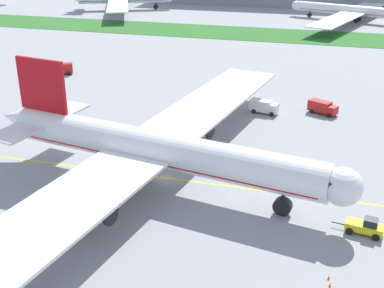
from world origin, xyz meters
name	(u,v)px	position (x,y,z in m)	size (l,w,h in m)	color
ground_plane	(163,176)	(0.00, 0.00, 0.00)	(600.00, 600.00, 0.00)	gray
apron_taxi_line	(162,178)	(0.00, -0.40, 0.00)	(280.00, 0.36, 0.01)	yellow
grass_median_strip	(264,34)	(0.00, 111.27, 0.05)	(320.00, 24.00, 0.10)	#2D6628
airliner_foreground	(153,149)	(-0.48, -2.65, 5.74)	(57.77, 94.07, 16.90)	white
pushback_tug	(365,227)	(29.28, -8.15, 1.05)	(6.38, 2.95, 2.29)	yellow
ground_crew_wingwalker_port	(114,184)	(-5.54, -6.07, 0.98)	(0.54, 0.36, 1.62)	black
traffic_cone_port_wing	(330,284)	(25.34, -19.66, 0.28)	(0.36, 0.36, 0.58)	#F2590C
traffic_cone_starboard_wing	(329,277)	(25.19, -18.39, 0.28)	(0.36, 0.36, 0.58)	#F2590C
service_truck_baggage_loader	(264,106)	(10.94, 32.25, 1.49)	(6.09, 3.40, 2.71)	white
service_truck_fuel_bowser	(62,69)	(-43.01, 47.33, 1.54)	(5.96, 4.31, 2.81)	#B21E19
service_truck_catering_van	(322,107)	(22.50, 35.06, 1.44)	(6.24, 4.57, 2.61)	#B21E19
parked_airliner_far_right	(352,11)	(29.64, 146.05, 4.16)	(47.67, 79.95, 12.26)	white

